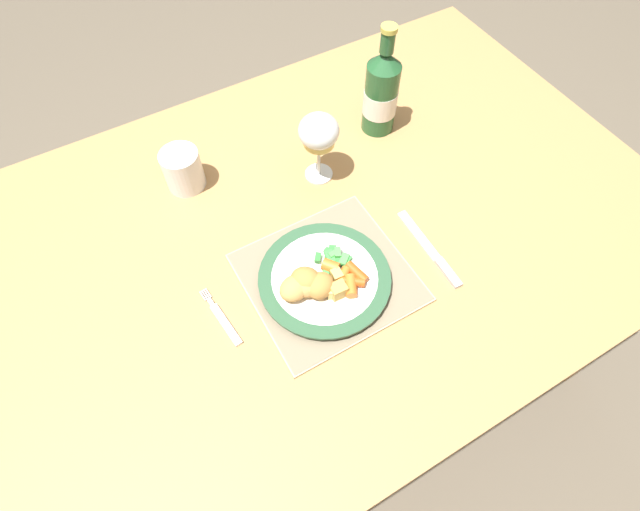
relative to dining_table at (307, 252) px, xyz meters
The scene contains 13 objects.
ground_plane 0.66m from the dining_table, ahead, with size 6.00×6.00×0.00m, color brown.
dining_table is the anchor object (origin of this frame).
placemat 0.14m from the dining_table, 98.29° to the right, with size 0.30×0.29×0.01m.
dinner_plate 0.16m from the dining_table, 102.95° to the right, with size 0.25×0.25×0.02m.
breaded_croquettes 0.19m from the dining_table, 118.25° to the right, with size 0.11×0.09×0.04m.
green_beans_pile 0.15m from the dining_table, 86.85° to the right, with size 0.07×0.06×0.02m.
glazed_carrots 0.19m from the dining_table, 88.21° to the right, with size 0.07×0.10×0.02m.
fork 0.26m from the dining_table, 156.42° to the right, with size 0.03×0.13×0.01m.
table_knife 0.27m from the dining_table, 42.72° to the right, with size 0.03×0.20×0.01m.
wine_glass 0.25m from the dining_table, 50.57° to the left, with size 0.08×0.08×0.16m.
bottle 0.39m from the dining_table, 32.00° to the left, with size 0.08×0.08×0.26m.
roast_potatoes 0.20m from the dining_table, 98.69° to the right, with size 0.05×0.05×0.03m.
drinking_cup 0.31m from the dining_table, 123.82° to the left, with size 0.08×0.08×0.09m.
Camera 1 is at (-0.27, -0.52, 1.57)m, focal length 28.00 mm.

